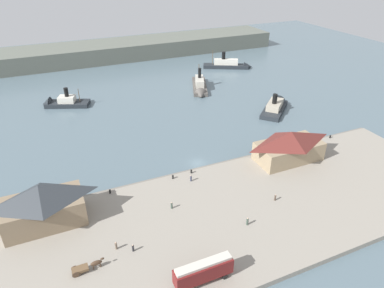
# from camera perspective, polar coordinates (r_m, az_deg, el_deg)

# --- Properties ---
(ground_plane) EXTENTS (320.00, 320.00, 0.00)m
(ground_plane) POSITION_cam_1_polar(r_m,az_deg,el_deg) (92.28, 0.96, -3.20)
(ground_plane) COLOR slate
(quay_promenade) EXTENTS (110.00, 36.00, 1.20)m
(quay_promenade) POSITION_cam_1_polar(r_m,az_deg,el_deg) (76.41, 7.96, -10.97)
(quay_promenade) COLOR gray
(quay_promenade) RESTS_ON ground
(seawall_edge) EXTENTS (110.00, 0.80, 1.00)m
(seawall_edge) POSITION_cam_1_polar(r_m,az_deg,el_deg) (89.28, 1.92, -4.07)
(seawall_edge) COLOR slate
(seawall_edge) RESTS_ON ground
(ferry_shed_central_terminal) EXTENTS (15.71, 9.04, 9.15)m
(ferry_shed_central_terminal) POSITION_cam_1_polar(r_m,az_deg,el_deg) (75.31, -23.40, -9.12)
(ferry_shed_central_terminal) COLOR #847056
(ferry_shed_central_terminal) RESTS_ON quay_promenade
(ferry_shed_customs_shed) EXTENTS (17.46, 8.91, 8.19)m
(ferry_shed_customs_shed) POSITION_cam_1_polar(r_m,az_deg,el_deg) (93.09, 15.75, -0.25)
(ferry_shed_customs_shed) COLOR #998466
(ferry_shed_customs_shed) RESTS_ON quay_promenade
(street_tram) EXTENTS (10.14, 2.50, 4.31)m
(street_tram) POSITION_cam_1_polar(r_m,az_deg,el_deg) (60.57, 1.89, -20.12)
(street_tram) COLOR maroon
(street_tram) RESTS_ON quay_promenade
(horse_cart) EXTENTS (5.65, 1.58, 1.87)m
(horse_cart) POSITION_cam_1_polar(r_m,az_deg,el_deg) (65.72, -17.03, -18.78)
(horse_cart) COLOR brown
(horse_cart) RESTS_ON quay_promenade
(pedestrian_at_waters_edge) EXTENTS (0.38, 0.38, 1.55)m
(pedestrian_at_waters_edge) POSITION_cam_1_polar(r_m,az_deg,el_deg) (67.21, -9.69, -16.55)
(pedestrian_at_waters_edge) COLOR #232328
(pedestrian_at_waters_edge) RESTS_ON quay_promenade
(pedestrian_near_east_shed) EXTENTS (0.41, 0.41, 1.66)m
(pedestrian_near_east_shed) POSITION_cam_1_polar(r_m,az_deg,el_deg) (75.26, -3.37, -10.08)
(pedestrian_near_east_shed) COLOR #3D4C42
(pedestrian_near_east_shed) RESTS_ON quay_promenade
(pedestrian_standing_center) EXTENTS (0.44, 0.44, 1.78)m
(pedestrian_standing_center) POSITION_cam_1_polar(r_m,az_deg,el_deg) (72.13, 9.11, -12.50)
(pedestrian_standing_center) COLOR #3D4C42
(pedestrian_standing_center) RESTS_ON quay_promenade
(pedestrian_walking_east) EXTENTS (0.42, 0.42, 1.69)m
(pedestrian_walking_east) POSITION_cam_1_polar(r_m,az_deg,el_deg) (68.10, -12.40, -16.06)
(pedestrian_walking_east) COLOR #6B5B4C
(pedestrian_walking_east) RESTS_ON quay_promenade
(pedestrian_walking_west) EXTENTS (0.41, 0.41, 1.66)m
(pedestrian_walking_west) POSITION_cam_1_polar(r_m,az_deg,el_deg) (83.12, -0.17, -5.67)
(pedestrian_walking_west) COLOR #33384C
(pedestrian_walking_west) RESTS_ON quay_promenade
(pedestrian_near_west_shed) EXTENTS (0.38, 0.38, 1.54)m
(pedestrian_near_west_shed) POSITION_cam_1_polar(r_m,az_deg,el_deg) (79.44, 13.54, -8.59)
(pedestrian_near_west_shed) COLOR #4C3D33
(pedestrian_near_west_shed) RESTS_ON quay_promenade
(mooring_post_east) EXTENTS (0.44, 0.44, 0.90)m
(mooring_post_east) POSITION_cam_1_polar(r_m,az_deg,el_deg) (81.64, -13.35, -7.62)
(mooring_post_east) COLOR black
(mooring_post_east) RESTS_ON quay_promenade
(mooring_post_center_west) EXTENTS (0.44, 0.44, 0.90)m
(mooring_post_center_west) POSITION_cam_1_polar(r_m,az_deg,el_deg) (109.56, 21.80, 1.14)
(mooring_post_center_west) COLOR black
(mooring_post_center_west) RESTS_ON quay_promenade
(mooring_post_center_east) EXTENTS (0.44, 0.44, 0.90)m
(mooring_post_center_east) POSITION_cam_1_polar(r_m,az_deg,el_deg) (86.06, -0.12, -4.55)
(mooring_post_center_east) COLOR black
(mooring_post_center_east) RESTS_ON quay_promenade
(mooring_post_west) EXTENTS (0.44, 0.44, 0.90)m
(mooring_post_west) POSITION_cam_1_polar(r_m,az_deg,el_deg) (84.23, -3.17, -5.45)
(mooring_post_west) COLOR black
(mooring_post_west) RESTS_ON quay_promenade
(ferry_approaching_east) EXTENTS (17.59, 16.84, 9.09)m
(ferry_approaching_east) POSITION_cam_1_polar(r_m,az_deg,el_deg) (126.90, 13.64, 6.15)
(ferry_approaching_east) COLOR #23282D
(ferry_approaching_east) RESTS_ON ground
(ferry_departing_north) EXTENTS (12.89, 22.21, 9.95)m
(ferry_departing_north) POSITION_cam_1_polar(r_m,az_deg,el_deg) (140.89, 1.31, 9.36)
(ferry_departing_north) COLOR #514C47
(ferry_departing_north) RESTS_ON ground
(ferry_moored_east) EXTENTS (17.43, 11.31, 8.67)m
(ferry_moored_east) POSITION_cam_1_polar(r_m,az_deg,el_deg) (134.76, -20.70, 6.39)
(ferry_moored_east) COLOR #23282D
(ferry_moored_east) RESTS_ON ground
(ferry_approaching_west) EXTENTS (22.62, 14.58, 9.72)m
(ferry_approaching_west) POSITION_cam_1_polar(r_m,az_deg,el_deg) (170.16, 6.34, 12.83)
(ferry_approaching_west) COLOR #23282D
(ferry_approaching_west) RESTS_ON ground
(far_headland) EXTENTS (180.00, 24.00, 8.00)m
(far_headland) POSITION_cam_1_polar(r_m,az_deg,el_deg) (189.04, -13.51, 14.69)
(far_headland) COLOR #60665B
(far_headland) RESTS_ON ground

